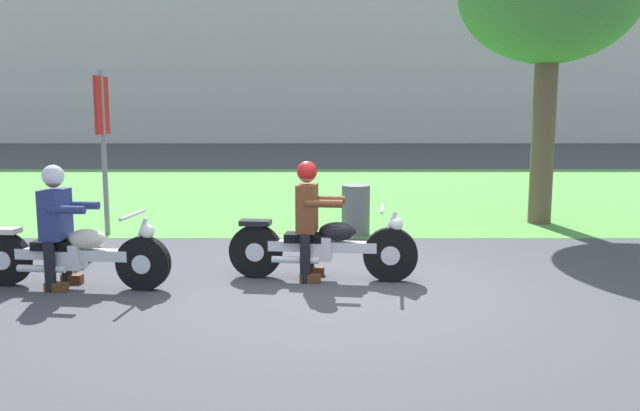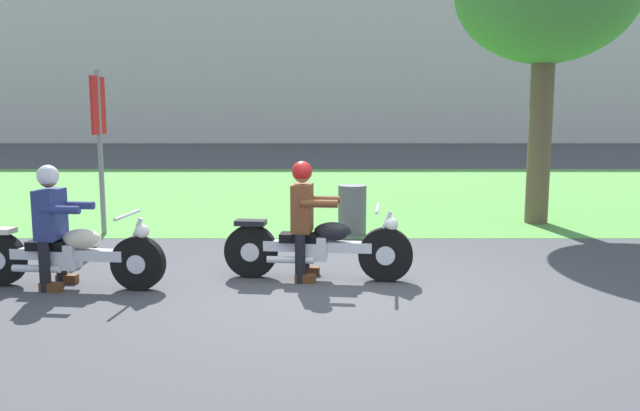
{
  "view_description": "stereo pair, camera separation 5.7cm",
  "coord_description": "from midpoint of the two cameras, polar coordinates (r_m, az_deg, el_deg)",
  "views": [
    {
      "loc": [
        -0.28,
        -6.97,
        1.98
      ],
      "look_at": [
        -0.25,
        0.75,
        0.85
      ],
      "focal_mm": 36.77,
      "sensor_mm": 36.0,
      "label": 1
    },
    {
      "loc": [
        -0.22,
        -6.97,
        1.98
      ],
      "look_at": [
        -0.25,
        0.75,
        0.85
      ],
      "focal_mm": 36.77,
      "sensor_mm": 36.0,
      "label": 2
    }
  ],
  "objects": [
    {
      "name": "motorcycle_lead",
      "position": [
        7.69,
        -0.16,
        -3.63
      ],
      "size": [
        2.22,
        0.66,
        0.87
      ],
      "rotation": [
        0.0,
        0.0,
        -0.12
      ],
      "color": "black",
      "rests_on": "ground"
    },
    {
      "name": "rider_lead",
      "position": [
        7.64,
        -1.41,
        -0.47
      ],
      "size": [
        0.58,
        0.5,
        1.4
      ],
      "rotation": [
        0.0,
        0.0,
        -0.12
      ],
      "color": "black",
      "rests_on": "ground"
    },
    {
      "name": "grass_verge",
      "position": [
        16.1,
        0.68,
        1.27
      ],
      "size": [
        60.0,
        12.0,
        0.01
      ],
      "primitive_type": "cube",
      "color": "#549342",
      "rests_on": "ground"
    },
    {
      "name": "motorcycle_follow",
      "position": [
        7.84,
        -21.06,
        -4.04
      ],
      "size": [
        2.23,
        0.66,
        0.86
      ],
      "rotation": [
        0.0,
        0.0,
        -0.12
      ],
      "color": "black",
      "rests_on": "ground"
    },
    {
      "name": "ground",
      "position": [
        7.25,
        1.77,
        -7.52
      ],
      "size": [
        120.0,
        120.0,
        0.0
      ],
      "primitive_type": "plane",
      "color": "#424247"
    },
    {
      "name": "sign_banner",
      "position": [
        10.94,
        -18.74,
        6.54
      ],
      "size": [
        0.08,
        0.6,
        2.6
      ],
      "color": "gray",
      "rests_on": "ground"
    },
    {
      "name": "trash_can",
      "position": [
        10.44,
        2.77,
        -0.4
      ],
      "size": [
        0.45,
        0.45,
        0.8
      ],
      "primitive_type": "cylinder",
      "color": "#595E5B",
      "rests_on": "ground"
    },
    {
      "name": "stadium_facade",
      "position": [
        43.75,
        -4.22,
        16.73
      ],
      "size": [
        61.94,
        8.0,
        16.79
      ],
      "primitive_type": "cube",
      "color": "silver",
      "rests_on": "ground"
    },
    {
      "name": "rider_follow",
      "position": [
        7.85,
        -22.31,
        -0.93
      ],
      "size": [
        0.58,
        0.5,
        1.38
      ],
      "rotation": [
        0.0,
        0.0,
        -0.12
      ],
      "color": "black",
      "rests_on": "ground"
    }
  ]
}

